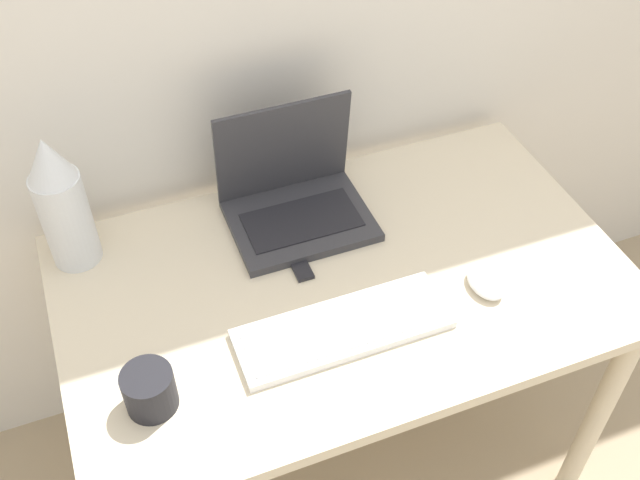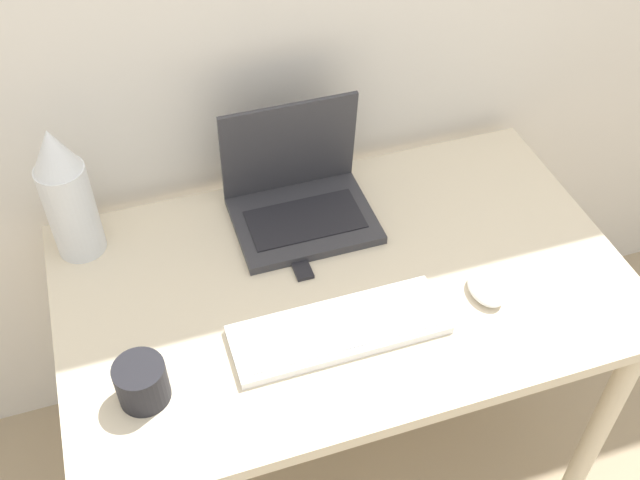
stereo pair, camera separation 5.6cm
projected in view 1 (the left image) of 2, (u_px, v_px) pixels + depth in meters
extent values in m
cube|color=beige|center=(344.00, 282.00, 1.57)|extent=(1.18, 0.72, 0.03)
cylinder|color=beige|center=(599.00, 412.00, 1.76)|extent=(0.05, 0.05, 0.68)
cylinder|color=beige|center=(99.00, 350.00, 1.88)|extent=(0.05, 0.05, 0.68)
cylinder|color=beige|center=(472.00, 242.00, 2.16)|extent=(0.05, 0.05, 0.68)
cube|color=#333338|center=(300.00, 220.00, 1.67)|extent=(0.31, 0.24, 0.02)
cube|color=black|center=(302.00, 220.00, 1.65)|extent=(0.25, 0.13, 0.00)
cube|color=#333338|center=(283.00, 148.00, 1.64)|extent=(0.31, 0.04, 0.24)
cube|color=black|center=(281.00, 145.00, 1.65)|extent=(0.27, 0.02, 0.20)
cube|color=white|center=(343.00, 329.00, 1.45)|extent=(0.42, 0.14, 0.02)
cube|color=silver|center=(343.00, 325.00, 1.45)|extent=(0.39, 0.11, 0.00)
ellipsoid|color=white|center=(486.00, 282.00, 1.53)|extent=(0.07, 0.10, 0.03)
cylinder|color=white|center=(67.00, 219.00, 1.53)|extent=(0.10, 0.10, 0.22)
cone|color=white|center=(47.00, 159.00, 1.42)|extent=(0.10, 0.10, 0.09)
cube|color=black|center=(303.00, 271.00, 1.57)|extent=(0.04, 0.05, 0.01)
cylinder|color=black|center=(149.00, 390.00, 1.31)|extent=(0.09, 0.09, 0.09)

